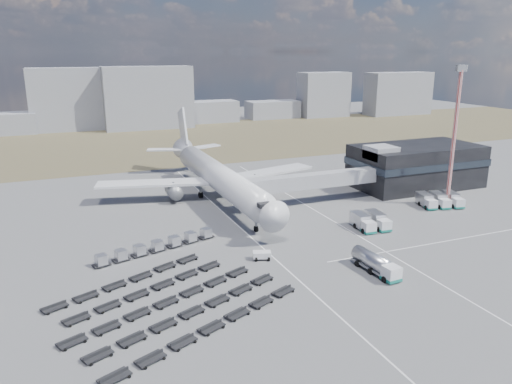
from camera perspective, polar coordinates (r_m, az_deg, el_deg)
name	(u,v)px	position (r m, az deg, el deg)	size (l,w,h in m)	color
ground	(277,249)	(83.55, 2.37, -6.50)	(420.00, 420.00, 0.00)	#565659
grass_strip	(151,142)	(185.80, -11.95, 5.61)	(420.00, 90.00, 0.01)	brown
lane_markings	(319,235)	(90.23, 7.25, -4.89)	(47.12, 110.00, 0.01)	silver
terminal	(416,165)	(126.49, 17.77, 2.96)	(30.40, 16.40, 11.00)	black
jet_bridge	(305,182)	(106.10, 5.63, 1.18)	(30.30, 3.80, 7.05)	#939399
airliner	(216,175)	(110.76, -4.58, 1.95)	(51.59, 64.53, 17.62)	silver
skyline	(102,104)	(221.86, -17.16, 9.54)	(312.60, 23.69, 25.82)	gray
fuel_tanker	(376,264)	(76.42, 13.53, -7.96)	(2.96, 9.14, 2.91)	silver
pushback_tug	(262,256)	(79.14, 0.68, -7.27)	(2.82, 1.59, 1.32)	silver
catering_truck	(241,183)	(118.80, -1.67, 1.03)	(4.45, 6.61, 2.81)	silver
service_trucks_near	(370,221)	(94.62, 12.94, -3.29)	(5.85, 6.83, 2.59)	silver
service_trucks_far	(440,200)	(112.41, 20.26, -0.87)	(9.42, 7.94, 2.49)	silver
uld_row	(157,246)	(83.60, -11.22, -6.05)	(21.14, 7.61, 1.67)	black
baggage_dollies	(167,302)	(66.96, -10.08, -12.31)	(33.33, 29.13, 0.77)	black
floodlight_mast	(454,138)	(110.60, 21.69, 5.79)	(2.74, 2.25, 29.12)	red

